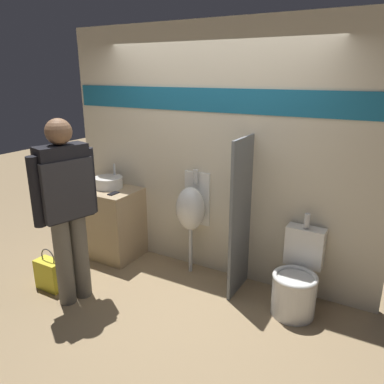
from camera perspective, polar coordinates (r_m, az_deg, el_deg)
The scene contains 10 objects.
ground_plane at distance 4.07m, azimuth -1.22°, elevation -14.89°, with size 16.00×16.00×0.00m, color #997F5B.
display_wall at distance 4.04m, azimuth 3.02°, elevation 5.81°, with size 3.62×0.07×2.70m.
sink_counter at distance 4.80m, azimuth -13.10°, elevation -4.31°, with size 0.89×0.55×0.86m.
sink_basin at distance 4.65m, azimuth -12.60°, elevation 1.45°, with size 0.34×0.34×0.27m.
cell_phone at distance 4.41m, azimuth -11.89°, elevation -0.21°, with size 0.07×0.14×0.01m.
divider_near_counter at distance 3.77m, azimuth 7.38°, elevation -3.93°, with size 0.03×0.49×1.62m.
urinal_near_counter at distance 4.12m, azimuth -0.15°, elevation -2.50°, with size 0.33×0.32×1.18m.
toilet at distance 3.77m, azimuth 15.64°, elevation -13.03°, with size 0.42×0.58×0.92m.
person_in_vest at distance 3.69m, azimuth -18.66°, elevation -1.21°, with size 0.35×0.61×1.81m.
shopping_bag at distance 4.31m, azimuth -20.82°, elevation -11.60°, with size 0.30×0.17×0.46m.
Camera 1 is at (1.76, -2.94, 2.19)m, focal length 35.00 mm.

